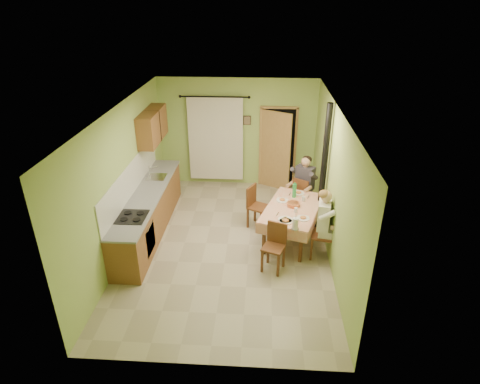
# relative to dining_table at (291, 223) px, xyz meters

# --- Properties ---
(floor) EXTENTS (4.00, 6.00, 0.01)m
(floor) POSITION_rel_dining_table_xyz_m (-1.30, -0.26, -0.38)
(floor) COLOR tan
(floor) RESTS_ON ground
(room_shell) EXTENTS (4.04, 6.04, 2.82)m
(room_shell) POSITION_rel_dining_table_xyz_m (-1.30, -0.26, 1.44)
(room_shell) COLOR #A1C163
(room_shell) RESTS_ON ground
(kitchen_run) EXTENTS (0.64, 3.64, 1.56)m
(kitchen_run) POSITION_rel_dining_table_xyz_m (-3.01, 0.14, 0.10)
(kitchen_run) COLOR brown
(kitchen_run) RESTS_ON ground
(upper_cabinets) EXTENTS (0.35, 1.40, 0.70)m
(upper_cabinets) POSITION_rel_dining_table_xyz_m (-3.12, 1.44, 1.57)
(upper_cabinets) COLOR brown
(upper_cabinets) RESTS_ON room_shell
(curtain) EXTENTS (1.70, 0.07, 2.22)m
(curtain) POSITION_rel_dining_table_xyz_m (-1.85, 2.64, 0.88)
(curtain) COLOR black
(curtain) RESTS_ON ground
(doorway) EXTENTS (0.96, 0.45, 2.15)m
(doorway) POSITION_rel_dining_table_xyz_m (-0.28, 2.61, 0.67)
(doorway) COLOR black
(doorway) RESTS_ON ground
(dining_table) EXTENTS (1.46, 1.89, 0.76)m
(dining_table) POSITION_rel_dining_table_xyz_m (0.00, 0.00, 0.00)
(dining_table) COLOR tan
(dining_table) RESTS_ON ground
(tableware) EXTENTS (0.62, 1.65, 0.33)m
(tableware) POSITION_rel_dining_table_xyz_m (-0.00, -0.11, 0.43)
(tableware) COLOR white
(tableware) RESTS_ON dining_table
(chair_far) EXTENTS (0.53, 0.53, 0.93)m
(chair_far) POSITION_rel_dining_table_xyz_m (0.31, 1.10, -0.09)
(chair_far) COLOR brown
(chair_far) RESTS_ON ground
(chair_near) EXTENTS (0.48, 0.48, 0.92)m
(chair_near) POSITION_rel_dining_table_xyz_m (-0.38, -1.04, -0.09)
(chair_near) COLOR brown
(chair_near) RESTS_ON ground
(chair_right) EXTENTS (0.52, 0.52, 1.01)m
(chair_right) POSITION_rel_dining_table_xyz_m (0.59, -0.56, -0.09)
(chair_right) COLOR brown
(chair_right) RESTS_ON ground
(chair_left) EXTENTS (0.52, 0.52, 0.94)m
(chair_left) POSITION_rel_dining_table_xyz_m (-0.71, 0.49, -0.09)
(chair_left) COLOR brown
(chair_left) RESTS_ON ground
(man_far) EXTENTS (0.65, 0.63, 1.39)m
(man_far) POSITION_rel_dining_table_xyz_m (0.32, 1.11, 0.50)
(man_far) COLOR #38333D
(man_far) RESTS_ON chair_far
(man_right) EXTENTS (0.52, 0.62, 1.39)m
(man_right) POSITION_rel_dining_table_xyz_m (0.57, -0.55, 0.50)
(man_right) COLOR white
(man_right) RESTS_ON chair_right
(stove_flue) EXTENTS (0.24, 0.24, 2.80)m
(stove_flue) POSITION_rel_dining_table_xyz_m (0.60, 0.34, 0.64)
(stove_flue) COLOR black
(stove_flue) RESTS_ON ground
(picture_back) EXTENTS (0.19, 0.03, 0.23)m
(picture_back) POSITION_rel_dining_table_xyz_m (-1.05, 2.71, 1.37)
(picture_back) COLOR black
(picture_back) RESTS_ON room_shell
(picture_right) EXTENTS (0.03, 0.31, 0.21)m
(picture_right) POSITION_rel_dining_table_xyz_m (0.67, 0.94, 1.47)
(picture_right) COLOR brown
(picture_right) RESTS_ON room_shell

